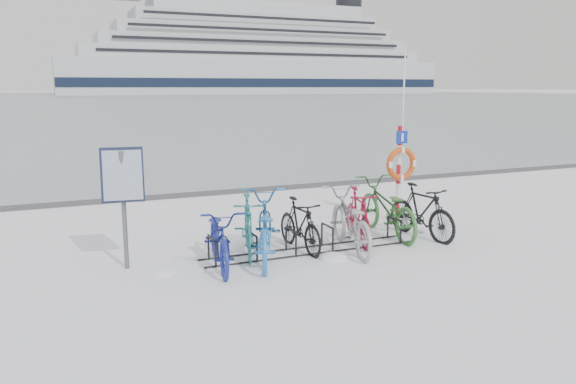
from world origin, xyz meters
The scene contains 16 objects.
ground centered at (0.00, 0.00, 0.00)m, with size 900.00×900.00×0.00m, color white.
ice_sheet centered at (0.00, 155.00, 0.01)m, with size 400.00×298.00×0.02m, color #939FA7.
quay_edge centered at (0.00, 5.90, 0.05)m, with size 400.00×0.25×0.10m, color #3F3F42.
bike_rack centered at (0.00, 0.00, 0.18)m, with size 4.00×0.48×0.46m.
info_board centered at (-3.15, 0.28, 1.43)m, with size 0.69×0.33×1.98m.
lifebuoy_station centered at (2.79, 1.30, 1.28)m, with size 0.73×0.22×3.80m.
cruise_ferry centered at (72.54, 204.04, 13.36)m, with size 149.32×28.14×49.06m.
bike_0 centered at (-1.71, -0.15, 0.53)m, with size 0.70×2.01×1.05m, color navy.
bike_1 centered at (-1.05, 0.31, 0.53)m, with size 0.50×1.78×1.07m, color #226F71.
bike_2 centered at (-0.92, -0.12, 0.59)m, with size 0.78×2.25×1.18m, color #276FBB.
bike_3 centered at (-0.11, 0.19, 0.49)m, with size 0.46×1.62×0.98m, color black.
bike_4 centered at (0.73, -0.16, 0.57)m, with size 0.75×2.16×1.13m, color #9C9FA4.
bike_5 centered at (1.13, 0.23, 0.53)m, with size 0.50×1.76×1.06m, color maroon.
bike_6 centered at (1.90, 0.45, 0.58)m, with size 0.77×2.23×1.17m, color #306A2E.
bike_7 centered at (2.45, 0.05, 0.54)m, with size 0.51×1.80×1.08m, color black.
snow_drifts centered at (0.20, 0.10, 0.00)m, with size 5.84×1.60×0.18m.
Camera 1 is at (-4.17, -8.80, 2.92)m, focal length 35.00 mm.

